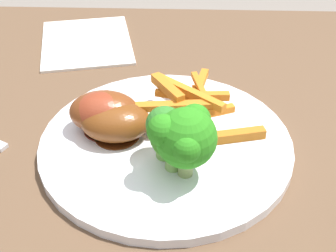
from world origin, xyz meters
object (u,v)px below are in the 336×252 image
at_px(dinner_plate, 168,144).
at_px(broccoli_floret_back, 184,136).
at_px(dining_table, 167,196).
at_px(chicken_drumstick_far, 106,113).
at_px(carrot_fries_pile, 194,105).
at_px(chicken_drumstick_extra, 119,122).
at_px(broccoli_floret_front, 175,135).
at_px(chicken_drumstick_near, 107,113).
at_px(broccoli_floret_middle, 170,127).

bearing_deg(dinner_plate, broccoli_floret_back, 107.98).
bearing_deg(dining_table, chicken_drumstick_far, 17.77).
relative_size(dinner_plate, broccoli_floret_back, 3.66).
bearing_deg(chicken_drumstick_far, dining_table, -162.23).
xyz_separation_m(carrot_fries_pile, chicken_drumstick_extra, (0.09, 0.04, 0.00)).
relative_size(dining_table, dinner_plate, 3.18).
height_order(dining_table, dinner_plate, dinner_plate).
height_order(dinner_plate, chicken_drumstick_far, chicken_drumstick_far).
distance_m(broccoli_floret_front, chicken_drumstick_near, 0.10).
bearing_deg(dining_table, chicken_drumstick_extra, 32.14).
xyz_separation_m(broccoli_floret_back, chicken_drumstick_extra, (0.07, -0.06, -0.03)).
bearing_deg(carrot_fries_pile, chicken_drumstick_far, 15.73).
height_order(dinner_plate, chicken_drumstick_near, chicken_drumstick_near).
relative_size(dining_table, chicken_drumstick_extra, 7.31).
bearing_deg(dining_table, carrot_fries_pile, -168.83).
xyz_separation_m(dining_table, broccoli_floret_back, (-0.02, 0.09, 0.18)).
relative_size(chicken_drumstick_near, chicken_drumstick_extra, 1.00).
bearing_deg(carrot_fries_pile, broccoli_floret_middle, 70.77).
xyz_separation_m(carrot_fries_pile, chicken_drumstick_far, (0.10, 0.03, 0.01)).
distance_m(carrot_fries_pile, chicken_drumstick_far, 0.11).
bearing_deg(broccoli_floret_middle, dining_table, -85.00).
distance_m(dinner_plate, chicken_drumstick_far, 0.08).
height_order(broccoli_floret_front, broccoli_floret_back, broccoli_floret_back).
distance_m(dining_table, chicken_drumstick_near, 0.17).
bearing_deg(carrot_fries_pile, dining_table, 11.17).
distance_m(broccoli_floret_front, chicken_drumstick_far, 0.10).
bearing_deg(chicken_drumstick_near, chicken_drumstick_far, 62.15).
bearing_deg(dining_table, broccoli_floret_middle, 95.00).
bearing_deg(dinner_plate, carrot_fries_pile, -123.19).
relative_size(dining_table, chicken_drumstick_far, 7.51).
distance_m(broccoli_floret_front, broccoli_floret_back, 0.02).
xyz_separation_m(carrot_fries_pile, chicken_drumstick_near, (0.10, 0.03, 0.01)).
xyz_separation_m(dining_table, chicken_drumstick_extra, (0.05, 0.03, 0.15)).
xyz_separation_m(chicken_drumstick_far, chicken_drumstick_extra, (-0.02, 0.01, -0.00)).
xyz_separation_m(chicken_drumstick_near, chicken_drumstick_extra, (-0.01, 0.01, -0.00)).
bearing_deg(chicken_drumstick_extra, dining_table, -147.86).
distance_m(broccoli_floret_back, chicken_drumstick_near, 0.12).
relative_size(dining_table, broccoli_floret_back, 11.62).
height_order(dinner_plate, carrot_fries_pile, carrot_fries_pile).
height_order(broccoli_floret_front, chicken_drumstick_near, broccoli_floret_front).
relative_size(carrot_fries_pile, chicken_drumstick_near, 1.20).
relative_size(chicken_drumstick_near, chicken_drumstick_far, 1.03).
distance_m(dining_table, dinner_plate, 0.13).
height_order(carrot_fries_pile, chicken_drumstick_far, chicken_drumstick_far).
xyz_separation_m(dining_table, chicken_drumstick_near, (0.07, 0.02, 0.15)).
xyz_separation_m(broccoli_floret_middle, chicken_drumstick_extra, (0.06, -0.03, -0.02)).
distance_m(broccoli_floret_middle, chicken_drumstick_near, 0.09).
bearing_deg(dinner_plate, chicken_drumstick_far, -12.94).
height_order(broccoli_floret_back, carrot_fries_pile, broccoli_floret_back).
relative_size(dinner_plate, chicken_drumstick_near, 2.29).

